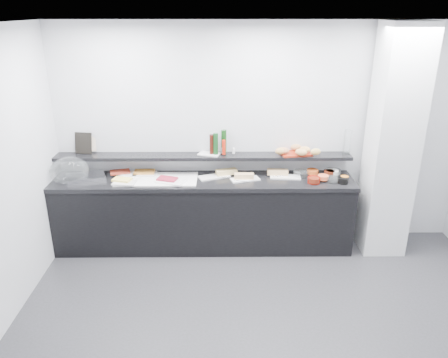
{
  "coord_description": "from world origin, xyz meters",
  "views": [
    {
      "loc": [
        -0.49,
        -3.18,
        2.82
      ],
      "look_at": [
        -0.45,
        1.45,
        1.0
      ],
      "focal_mm": 35.0,
      "sensor_mm": 36.0,
      "label": 1
    }
  ],
  "objects_px": {
    "cloche_base": "(86,177)",
    "sandwich_plate_mid": "(245,179)",
    "condiment_tray": "(209,154)",
    "framed_print": "(83,143)",
    "carafe": "(347,142)",
    "bread_tray": "(295,153)"
  },
  "relations": [
    {
      "from": "bread_tray",
      "to": "condiment_tray",
      "type": "bearing_deg",
      "value": 169.82
    },
    {
      "from": "condiment_tray",
      "to": "bread_tray",
      "type": "relative_size",
      "value": 0.7
    },
    {
      "from": "condiment_tray",
      "to": "carafe",
      "type": "distance_m",
      "value": 1.69
    },
    {
      "from": "condiment_tray",
      "to": "carafe",
      "type": "bearing_deg",
      "value": 18.95
    },
    {
      "from": "sandwich_plate_mid",
      "to": "framed_print",
      "type": "distance_m",
      "value": 2.02
    },
    {
      "from": "sandwich_plate_mid",
      "to": "bread_tray",
      "type": "height_order",
      "value": "bread_tray"
    },
    {
      "from": "cloche_base",
      "to": "condiment_tray",
      "type": "xyz_separation_m",
      "value": [
        1.49,
        0.15,
        0.24
      ]
    },
    {
      "from": "cloche_base",
      "to": "framed_print",
      "type": "xyz_separation_m",
      "value": [
        -0.05,
        0.21,
        0.36
      ]
    },
    {
      "from": "cloche_base",
      "to": "carafe",
      "type": "xyz_separation_m",
      "value": [
        3.17,
        0.16,
        0.38
      ]
    },
    {
      "from": "framed_print",
      "to": "bread_tray",
      "type": "relative_size",
      "value": 0.71
    },
    {
      "from": "cloche_base",
      "to": "sandwich_plate_mid",
      "type": "height_order",
      "value": "cloche_base"
    },
    {
      "from": "cloche_base",
      "to": "sandwich_plate_mid",
      "type": "distance_m",
      "value": 1.92
    },
    {
      "from": "sandwich_plate_mid",
      "to": "condiment_tray",
      "type": "distance_m",
      "value": 0.54
    },
    {
      "from": "sandwich_plate_mid",
      "to": "carafe",
      "type": "height_order",
      "value": "carafe"
    },
    {
      "from": "sandwich_plate_mid",
      "to": "bread_tray",
      "type": "xyz_separation_m",
      "value": [
        0.62,
        0.23,
        0.25
      ]
    },
    {
      "from": "cloche_base",
      "to": "sandwich_plate_mid",
      "type": "relative_size",
      "value": 1.29
    },
    {
      "from": "bread_tray",
      "to": "sandwich_plate_mid",
      "type": "bearing_deg",
      "value": -170.8
    },
    {
      "from": "framed_print",
      "to": "bread_tray",
      "type": "xyz_separation_m",
      "value": [
        2.59,
        -0.05,
        -0.12
      ]
    },
    {
      "from": "cloche_base",
      "to": "bread_tray",
      "type": "height_order",
      "value": "bread_tray"
    },
    {
      "from": "cloche_base",
      "to": "condiment_tray",
      "type": "relative_size",
      "value": 1.71
    },
    {
      "from": "sandwich_plate_mid",
      "to": "framed_print",
      "type": "bearing_deg",
      "value": 155.79
    },
    {
      "from": "framed_print",
      "to": "carafe",
      "type": "distance_m",
      "value": 3.22
    }
  ]
}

